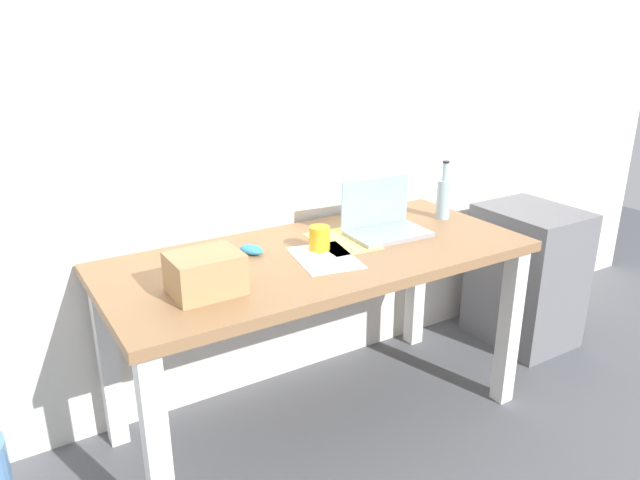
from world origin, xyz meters
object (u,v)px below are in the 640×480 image
beer_bottle (444,197)px  coffee_mug (320,238)px  laptop_right (384,222)px  computer_mouse (252,250)px  filing_cabinet (526,275)px  desk (320,278)px  cardboard_box (205,273)px

beer_bottle → coffee_mug: (-0.68, -0.06, -0.05)m
laptop_right → beer_bottle: beer_bottle is taller
computer_mouse → coffee_mug: size_ratio=1.05×
laptop_right → filing_cabinet: laptop_right is taller
laptop_right → coffee_mug: (-0.33, -0.03, -0.00)m
filing_cabinet → computer_mouse: bearing=176.8°
desk → coffee_mug: coffee_mug is taller
laptop_right → computer_mouse: 0.57m
desk → filing_cabinet: bearing=1.8°
beer_bottle → filing_cabinet: (0.58, -0.04, -0.49)m
computer_mouse → coffee_mug: bearing=-48.9°
cardboard_box → coffee_mug: cardboard_box is taller
beer_bottle → computer_mouse: (-0.92, 0.04, -0.08)m
computer_mouse → cardboard_box: cardboard_box is taller
desk → cardboard_box: (-0.50, -0.11, 0.17)m
coffee_mug → cardboard_box: bearing=-165.3°
cardboard_box → coffee_mug: bearing=14.7°
coffee_mug → laptop_right: bearing=4.8°
laptop_right → filing_cabinet: 1.03m
desk → computer_mouse: 0.29m
desk → computer_mouse: bearing=151.9°
beer_bottle → laptop_right: bearing=-175.4°
desk → computer_mouse: computer_mouse is taller
computer_mouse → filing_cabinet: size_ratio=0.14×
beer_bottle → coffee_mug: beer_bottle is taller
coffee_mug → beer_bottle: bearing=4.7°
laptop_right → beer_bottle: 0.36m
desk → computer_mouse: size_ratio=16.37×
laptop_right → cardboard_box: 0.85m
computer_mouse → desk: bearing=-54.2°
desk → laptop_right: bearing=8.2°
computer_mouse → coffee_mug: (0.24, -0.10, 0.03)m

